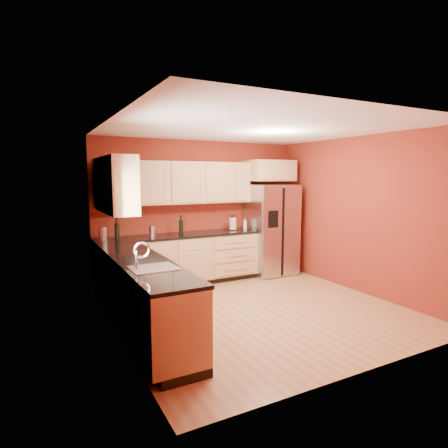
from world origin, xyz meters
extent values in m
plane|color=#B06744|center=(0.00, 0.00, 0.00)|extent=(4.00, 4.00, 0.00)
plane|color=white|center=(0.00, 0.00, 2.60)|extent=(4.00, 4.00, 0.00)
cube|color=maroon|center=(0.00, 2.00, 1.30)|extent=(4.00, 0.04, 2.60)
cube|color=maroon|center=(0.00, -2.00, 1.30)|extent=(4.00, 0.04, 2.60)
cube|color=maroon|center=(-2.00, 0.00, 1.30)|extent=(0.04, 4.00, 2.60)
cube|color=maroon|center=(2.00, 0.00, 1.30)|extent=(0.04, 4.00, 2.60)
cube|color=tan|center=(-0.55, 1.70, 0.44)|extent=(2.90, 0.60, 0.88)
cube|color=tan|center=(-1.70, 0.00, 0.44)|extent=(0.60, 2.80, 0.88)
cube|color=black|center=(-0.55, 1.69, 0.90)|extent=(2.90, 0.62, 0.04)
cube|color=black|center=(-1.69, 0.00, 0.90)|extent=(0.62, 2.80, 0.04)
cube|color=tan|center=(-0.25, 1.83, 1.83)|extent=(2.30, 0.33, 0.75)
cube|color=tan|center=(-1.83, 0.72, 1.83)|extent=(0.33, 1.35, 0.75)
cube|color=tan|center=(-1.67, 1.67, 1.83)|extent=(0.67, 0.67, 0.75)
cube|color=tan|center=(1.35, 1.70, 2.05)|extent=(0.92, 0.60, 0.40)
cube|color=silver|center=(1.35, 1.62, 0.89)|extent=(0.90, 0.75, 1.78)
cube|color=white|center=(-1.98, -0.50, 1.55)|extent=(0.03, 0.90, 1.00)
cylinder|color=silver|center=(-1.85, 1.67, 1.03)|extent=(0.17, 0.17, 0.22)
cylinder|color=silver|center=(-1.05, 1.64, 1.01)|extent=(0.15, 0.15, 0.19)
cube|color=#A58850|center=(0.55, 1.73, 1.04)|extent=(0.14, 0.14, 0.24)
cylinder|color=silver|center=(0.80, 1.68, 1.02)|extent=(0.08, 0.08, 0.21)
camera|label=1|loc=(-2.89, -4.46, 1.94)|focal=30.00mm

